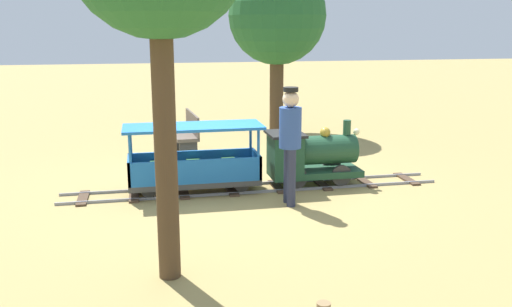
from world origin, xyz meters
The scene contains 7 objects.
ground_plane centered at (0.00, 0.00, 0.00)m, with size 60.00×60.00×0.00m, color #A38C51.
track centered at (0.00, 0.32, 0.02)m, with size 0.68×5.70×0.04m.
locomotive centered at (0.00, 1.19, 0.48)m, with size 0.64×1.45×0.97m.
passenger_car centered at (0.00, -0.58, 0.42)m, with size 0.74×2.00×0.97m.
conductor_person centered at (0.82, 0.65, 0.96)m, with size 0.30×0.30×1.62m.
park_bench centered at (-2.43, -0.50, 0.42)m, with size 1.33×0.50×0.82m.
oak_tree_near centered at (-4.42, 1.75, 2.61)m, with size 2.18×2.18×3.73m.
Camera 1 is at (7.86, -1.29, 2.40)m, focal length 38.79 mm.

